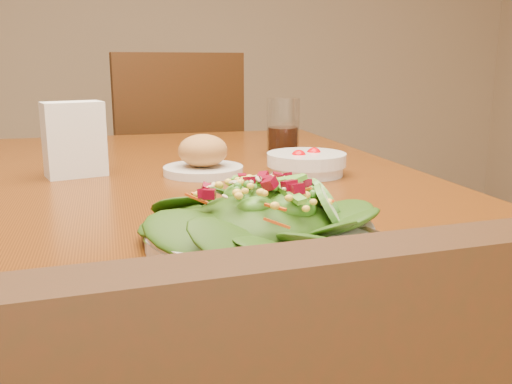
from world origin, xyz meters
TOP-DOWN VIEW (x-y plane):
  - dining_table at (0.00, 0.00)m, footprint 0.90×1.40m
  - chair_far at (0.07, 0.99)m, footprint 0.53×0.53m
  - salad_plate at (0.04, -0.37)m, footprint 0.28×0.27m
  - bread_plate at (0.03, 0.06)m, footprint 0.15×0.15m
  - tomato_bowl at (0.22, 0.01)m, footprint 0.15×0.15m
  - drinking_glass at (0.24, 0.23)m, footprint 0.07×0.07m
  - napkin_holder at (-0.20, 0.11)m, footprint 0.12×0.09m

SIDE VIEW (x-z plane):
  - chair_far at x=0.07m, z-range 0.03..1.02m
  - dining_table at x=0.00m, z-range 0.27..1.02m
  - tomato_bowl at x=0.22m, z-range 0.75..0.80m
  - salad_plate at x=0.04m, z-range 0.74..0.82m
  - bread_plate at x=0.03m, z-range 0.74..0.82m
  - drinking_glass at x=0.24m, z-range 0.74..0.87m
  - napkin_holder at x=-0.20m, z-range 0.75..0.89m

